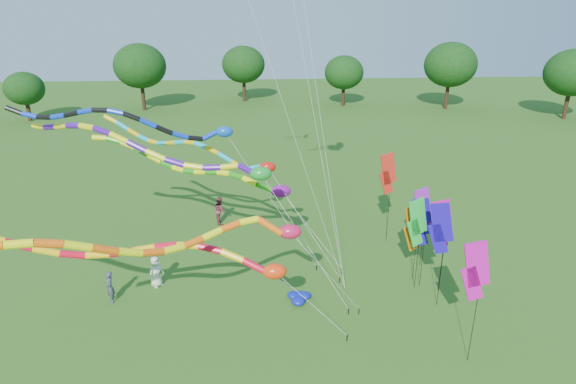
{
  "coord_description": "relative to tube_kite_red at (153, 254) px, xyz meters",
  "views": [
    {
      "loc": [
        -1.73,
        -15.69,
        12.88
      ],
      "look_at": [
        -0.15,
        5.42,
        4.8
      ],
      "focal_mm": 30.0,
      "sensor_mm": 36.0,
      "label": 1
    }
  ],
  "objects": [
    {
      "name": "banner_pole_blue_a",
      "position": [
        11.78,
        3.53,
        -0.65
      ],
      "size": [
        1.13,
        0.43,
        4.69
      ],
      "rotation": [
        0.0,
        0.0,
        -0.31
      ],
      "color": "black",
      "rests_on": "ground"
    },
    {
      "name": "tree_ring",
      "position": [
        -0.95,
        -1.36,
        1.52
      ],
      "size": [
        118.49,
        120.83,
        9.66
      ],
      "color": "#382314",
      "rests_on": "ground"
    },
    {
      "name": "tube_kite_blue",
      "position": [
        -0.85,
        4.98,
        3.94
      ],
      "size": [
        13.83,
        1.11,
        9.46
      ],
      "rotation": [
        0.0,
        0.0,
        0.03
      ],
      "color": "black",
      "rests_on": "ground"
    },
    {
      "name": "banner_pole_orange",
      "position": [
        11.62,
        4.04,
        -1.18
      ],
      "size": [
        1.14,
        0.37,
        4.16
      ],
      "rotation": [
        0.0,
        0.0,
        0.26
      ],
      "color": "black",
      "rests_on": "ground"
    },
    {
      "name": "tube_kite_red",
      "position": [
        0.0,
        0.0,
        0.0
      ],
      "size": [
        15.16,
        1.26,
        6.35
      ],
      "rotation": [
        0.0,
        0.0,
        -0.06
      ],
      "color": "black",
      "rests_on": "ground"
    },
    {
      "name": "banner_pole_red",
      "position": [
        11.42,
        8.32,
        0.15
      ],
      "size": [
        1.13,
        0.42,
        5.51
      ],
      "rotation": [
        0.0,
        0.0,
        0.3
      ],
      "color": "black",
      "rests_on": "ground"
    },
    {
      "name": "banner_pole_green",
      "position": [
        11.47,
        3.25,
        -0.55
      ],
      "size": [
        1.13,
        0.42,
        4.8
      ],
      "rotation": [
        0.0,
        0.0,
        0.3
      ],
      "color": "black",
      "rests_on": "ground"
    },
    {
      "name": "person_c",
      "position": [
        1.73,
        11.74,
        -3.2
      ],
      "size": [
        0.86,
        1.0,
        1.78
      ],
      "primitive_type": "imported",
      "rotation": [
        0.0,
        0.0,
        1.81
      ],
      "color": "maroon",
      "rests_on": "ground"
    },
    {
      "name": "tube_kite_purple",
      "position": [
        0.22,
        4.02,
        2.86
      ],
      "size": [
        14.36,
        5.42,
        8.7
      ],
      "rotation": [
        0.0,
        0.0,
        -0.34
      ],
      "color": "black",
      "rests_on": "ground"
    },
    {
      "name": "person_a",
      "position": [
        -0.99,
        4.42,
        -3.28
      ],
      "size": [
        0.91,
        0.92,
        1.61
      ],
      "primitive_type": "imported",
      "rotation": [
        0.0,
        0.0,
        0.82
      ],
      "color": "silver",
      "rests_on": "ground"
    },
    {
      "name": "blue_nylon_heap",
      "position": [
        5.81,
        2.71,
        -3.9
      ],
      "size": [
        1.02,
        1.19,
        0.41
      ],
      "color": "#0D1DAA",
      "rests_on": "ground"
    },
    {
      "name": "tube_kite_green",
      "position": [
        1.74,
        7.5,
        0.77
      ],
      "size": [
        13.02,
        5.1,
        6.93
      ],
      "rotation": [
        0.0,
        0.0,
        -0.36
      ],
      "color": "black",
      "rests_on": "ground"
    },
    {
      "name": "person_b",
      "position": [
        -2.88,
        3.16,
        -3.3
      ],
      "size": [
        0.56,
        0.67,
        1.57
      ],
      "primitive_type": "imported",
      "rotation": [
        0.0,
        0.0,
        -1.19
      ],
      "color": "#3B3F52",
      "rests_on": "ground"
    },
    {
      "name": "banner_pole_blue_b",
      "position": [
        12.05,
        1.9,
        -0.24
      ],
      "size": [
        1.1,
        0.54,
        5.12
      ],
      "rotation": [
        0.0,
        0.0,
        -0.41
      ],
      "color": "black",
      "rests_on": "ground"
    },
    {
      "name": "ground",
      "position": [
        5.67,
        -0.99,
        -4.09
      ],
      "size": [
        160.0,
        160.0,
        0.0
      ],
      "primitive_type": "plane",
      "color": "#235616",
      "rests_on": "ground"
    },
    {
      "name": "banner_pole_magenta_b",
      "position": [
        12.53,
        2.98,
        -0.54
      ],
      "size": [
        1.16,
        0.12,
        4.81
      ],
      "rotation": [
        0.0,
        0.0,
        -0.03
      ],
      "color": "black",
      "rests_on": "ground"
    },
    {
      "name": "banner_pole_magenta_a",
      "position": [
        11.85,
        -1.98,
        -0.12
      ],
      "size": [
        1.16,
        0.14,
        5.24
      ],
      "rotation": [
        0.0,
        0.0,
        -0.05
      ],
      "color": "black",
      "rests_on": "ground"
    },
    {
      "name": "tube_kite_cyan",
      "position": [
        1.37,
        6.94,
        2.13
      ],
      "size": [
        11.95,
        5.74,
        7.99
      ],
      "rotation": [
        0.0,
        0.0,
        -0.41
      ],
      "color": "black",
      "rests_on": "ground"
    },
    {
      "name": "banner_pole_violet",
      "position": [
        12.47,
        5.43,
        -0.86
      ],
      "size": [
        1.15,
        0.33,
        4.49
      ],
      "rotation": [
        0.0,
        0.0,
        0.22
      ],
      "color": "black",
      "rests_on": "ground"
    },
    {
      "name": "tube_kite_orange",
      "position": [
        1.68,
        -1.6,
        1.42
      ],
      "size": [
        12.85,
        5.82,
        7.36
      ],
      "rotation": [
        0.0,
        0.0,
        0.4
      ],
      "color": "black",
      "rests_on": "ground"
    }
  ]
}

